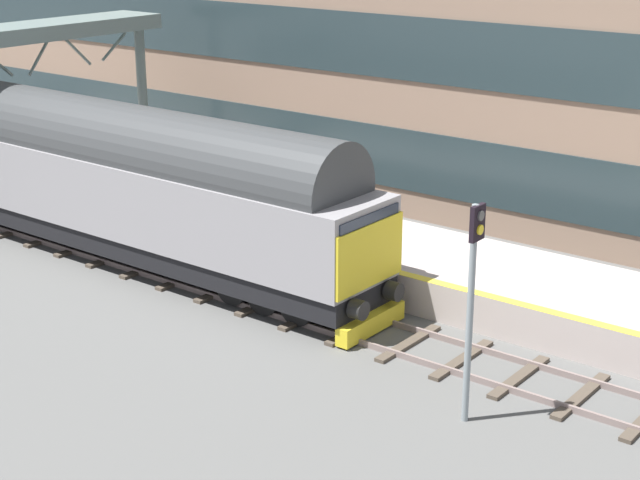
{
  "coord_description": "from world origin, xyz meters",
  "views": [
    {
      "loc": [
        -18.6,
        -17.71,
        10.05
      ],
      "look_at": [
        0.2,
        -3.01,
        2.01
      ],
      "focal_mm": 56.47,
      "sensor_mm": 36.0,
      "label": 1
    }
  ],
  "objects_px": {
    "diesel_locomotive": "(113,176)",
    "platform_number_sign": "(337,212)",
    "signal_post_mid": "(472,290)",
    "waiting_passenger": "(233,184)"
  },
  "relations": [
    {
      "from": "signal_post_mid",
      "to": "waiting_passenger",
      "type": "xyz_separation_m",
      "value": [
        5.18,
        11.16,
        -0.86
      ]
    },
    {
      "from": "diesel_locomotive",
      "to": "signal_post_mid",
      "type": "bearing_deg",
      "value": -100.15
    },
    {
      "from": "signal_post_mid",
      "to": "platform_number_sign",
      "type": "relative_size",
      "value": 2.83
    },
    {
      "from": "diesel_locomotive",
      "to": "platform_number_sign",
      "type": "distance_m",
      "value": 6.91
    },
    {
      "from": "platform_number_sign",
      "to": "signal_post_mid",
      "type": "bearing_deg",
      "value": -123.74
    },
    {
      "from": "diesel_locomotive",
      "to": "waiting_passenger",
      "type": "xyz_separation_m",
      "value": [
        2.81,
        -2.12,
        -0.49
      ]
    },
    {
      "from": "diesel_locomotive",
      "to": "signal_post_mid",
      "type": "relative_size",
      "value": 4.08
    },
    {
      "from": "signal_post_mid",
      "to": "platform_number_sign",
      "type": "bearing_deg",
      "value": 56.26
    },
    {
      "from": "platform_number_sign",
      "to": "diesel_locomotive",
      "type": "bearing_deg",
      "value": 107.67
    },
    {
      "from": "signal_post_mid",
      "to": "platform_number_sign",
      "type": "distance_m",
      "value": 8.09
    }
  ]
}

